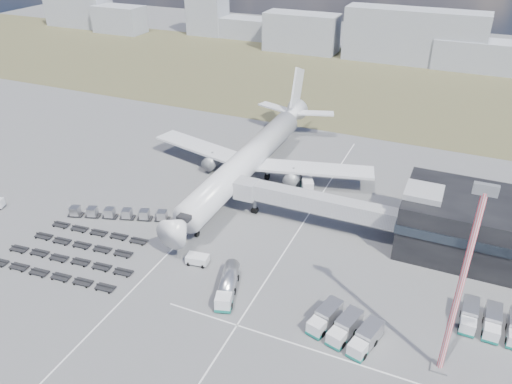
% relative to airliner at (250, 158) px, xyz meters
% --- Properties ---
extents(ground, '(420.00, 420.00, 0.00)m').
position_rel_airliner_xyz_m(ground, '(0.00, -32.38, -5.29)').
color(ground, '#565659').
rests_on(ground, ground).
extents(grass_strip, '(420.00, 90.00, 0.01)m').
position_rel_airliner_xyz_m(grass_strip, '(0.00, 77.62, -5.29)').
color(grass_strip, '#4E4B2F').
rests_on(grass_strip, ground).
extents(lane_markings, '(47.12, 110.00, 0.01)m').
position_rel_airliner_xyz_m(lane_markings, '(9.77, -29.38, -5.29)').
color(lane_markings, silver).
rests_on(lane_markings, ground).
extents(terminal, '(30.40, 16.40, 11.00)m').
position_rel_airliner_xyz_m(terminal, '(47.77, -8.41, -0.04)').
color(terminal, black).
rests_on(terminal, ground).
extents(jet_bridge, '(30.30, 3.80, 7.05)m').
position_rel_airliner_xyz_m(jet_bridge, '(15.90, -11.95, -0.24)').
color(jet_bridge, '#939399').
rests_on(jet_bridge, ground).
extents(airliner, '(51.59, 64.53, 17.62)m').
position_rel_airliner_xyz_m(airliner, '(0.00, 0.00, 0.00)').
color(airliner, silver).
rests_on(airliner, ground).
extents(skyline, '(304.97, 25.95, 24.34)m').
position_rel_airliner_xyz_m(skyline, '(-2.89, 113.75, 2.80)').
color(skyline, '#969AA4').
rests_on(skyline, ground).
extents(fuel_tanker, '(4.99, 9.70, 3.04)m').
position_rel_airliner_xyz_m(fuel_tanker, '(11.78, -34.78, -3.77)').
color(fuel_tanker, silver).
rests_on(fuel_tanker, ground).
extents(pushback_tug, '(3.87, 2.53, 1.59)m').
position_rel_airliner_xyz_m(pushback_tug, '(4.00, -30.27, -4.50)').
color(pushback_tug, silver).
rests_on(pushback_tug, ground).
extents(catering_truck, '(4.37, 6.02, 2.56)m').
position_rel_airliner_xyz_m(catering_truck, '(12.51, 0.70, -3.98)').
color(catering_truck, silver).
rests_on(catering_truck, ground).
extents(service_trucks_near, '(9.94, 8.47, 2.60)m').
position_rel_airliner_xyz_m(service_trucks_near, '(30.31, -36.17, -3.88)').
color(service_trucks_near, silver).
rests_on(service_trucks_near, ground).
extents(service_trucks_far, '(11.31, 6.39, 2.49)m').
position_rel_airliner_xyz_m(service_trucks_far, '(50.23, -26.89, -3.94)').
color(service_trucks_far, silver).
rests_on(service_trucks_far, ground).
extents(uld_row, '(19.14, 7.74, 1.78)m').
position_rel_airliner_xyz_m(uld_row, '(-16.56, -24.09, -4.23)').
color(uld_row, black).
rests_on(uld_row, ground).
extents(baggage_dollies, '(24.81, 16.31, 0.73)m').
position_rel_airliner_xyz_m(baggage_dollies, '(-16.58, -36.59, -4.93)').
color(baggage_dollies, black).
rests_on(baggage_dollies, ground).
extents(floodlight_mast, '(2.49, 2.07, 26.82)m').
position_rel_airliner_xyz_m(floodlight_mast, '(42.93, -36.76, 8.15)').
color(floodlight_mast, red).
rests_on(floodlight_mast, ground).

